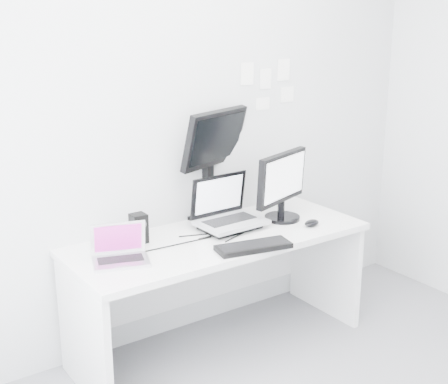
% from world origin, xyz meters
% --- Properties ---
extents(back_wall, '(3.60, 0.00, 3.60)m').
position_xyz_m(back_wall, '(0.00, 1.60, 1.35)').
color(back_wall, '#B5B8BA').
rests_on(back_wall, ground).
extents(desk, '(1.80, 0.70, 0.73)m').
position_xyz_m(desk, '(0.00, 1.25, 0.36)').
color(desk, silver).
rests_on(desk, ground).
extents(macbook, '(0.34, 0.30, 0.22)m').
position_xyz_m(macbook, '(-0.66, 1.20, 0.84)').
color(macbook, silver).
rests_on(macbook, desk).
extents(speaker, '(0.11, 0.11, 0.17)m').
position_xyz_m(speaker, '(-0.44, 1.42, 0.82)').
color(speaker, black).
rests_on(speaker, desk).
extents(dell_laptop, '(0.41, 0.32, 0.33)m').
position_xyz_m(dell_laptop, '(0.13, 1.30, 0.89)').
color(dell_laptop, '#9EA0A5').
rests_on(dell_laptop, desk).
extents(rear_monitor, '(0.56, 0.35, 0.72)m').
position_xyz_m(rear_monitor, '(0.15, 1.56, 1.09)').
color(rear_monitor, black).
rests_on(rear_monitor, desk).
extents(samsung_monitor, '(0.53, 0.37, 0.45)m').
position_xyz_m(samsung_monitor, '(0.50, 1.27, 0.95)').
color(samsung_monitor, black).
rests_on(samsung_monitor, desk).
extents(keyboard, '(0.44, 0.23, 0.03)m').
position_xyz_m(keyboard, '(0.04, 0.97, 0.74)').
color(keyboard, black).
rests_on(keyboard, desk).
extents(mouse, '(0.13, 0.10, 0.04)m').
position_xyz_m(mouse, '(0.57, 1.07, 0.75)').
color(mouse, black).
rests_on(mouse, desk).
extents(wall_note_0, '(0.10, 0.00, 0.14)m').
position_xyz_m(wall_note_0, '(0.45, 1.59, 1.62)').
color(wall_note_0, white).
rests_on(wall_note_0, back_wall).
extents(wall_note_1, '(0.09, 0.00, 0.13)m').
position_xyz_m(wall_note_1, '(0.60, 1.59, 1.58)').
color(wall_note_1, white).
rests_on(wall_note_1, back_wall).
extents(wall_note_2, '(0.10, 0.00, 0.14)m').
position_xyz_m(wall_note_2, '(0.75, 1.59, 1.63)').
color(wall_note_2, white).
rests_on(wall_note_2, back_wall).
extents(wall_note_3, '(0.11, 0.00, 0.08)m').
position_xyz_m(wall_note_3, '(0.58, 1.59, 1.42)').
color(wall_note_3, white).
rests_on(wall_note_3, back_wall).
extents(wall_note_4, '(0.11, 0.00, 0.10)m').
position_xyz_m(wall_note_4, '(0.79, 1.59, 1.47)').
color(wall_note_4, white).
rests_on(wall_note_4, back_wall).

